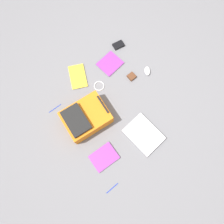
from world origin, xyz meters
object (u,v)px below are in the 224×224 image
at_px(backpack, 85,118).
at_px(power_brick, 118,45).
at_px(cable_coil, 99,86).
at_px(computer_mouse, 147,71).
at_px(earbud_pouch, 132,76).
at_px(book_manual, 78,77).
at_px(book_comic, 104,157).
at_px(laptop, 144,134).
at_px(book_red, 110,64).
at_px(pen_blue, 55,108).
at_px(pen_black, 112,188).

height_order(backpack, power_brick, backpack).
relative_size(backpack, cable_coil, 4.39).
distance_m(computer_mouse, earbud_pouch, 0.18).
distance_m(book_manual, power_brick, 0.57).
distance_m(book_comic, earbud_pouch, 0.88).
distance_m(backpack, laptop, 0.59).
xyz_separation_m(book_red, computer_mouse, (0.34, 0.23, 0.01)).
distance_m(backpack, pen_blue, 0.36).
relative_size(computer_mouse, cable_coil, 0.94).
relative_size(laptop, pen_blue, 2.47).
height_order(cable_coil, earbud_pouch, earbud_pouch).
bearing_deg(book_comic, backpack, 162.39).
bearing_deg(computer_mouse, backpack, -143.54).
height_order(book_manual, book_red, book_manual).
bearing_deg(pen_blue, cable_coil, 75.03).
height_order(computer_mouse, pen_blue, computer_mouse).
bearing_deg(book_manual, power_brick, 87.18).
height_order(pen_black, pen_blue, pen_black).
height_order(book_comic, pen_blue, book_comic).
height_order(book_manual, pen_black, book_manual).
relative_size(book_manual, cable_coil, 2.89).
bearing_deg(earbud_pouch, power_brick, 156.43).
relative_size(laptop, power_brick, 3.06).
xyz_separation_m(backpack, computer_mouse, (0.05, 0.82, -0.07)).
distance_m(computer_mouse, power_brick, 0.44).
xyz_separation_m(backpack, earbud_pouch, (-0.02, 0.66, -0.08)).
relative_size(computer_mouse, pen_black, 0.74).
bearing_deg(power_brick, pen_blue, -85.62).
distance_m(computer_mouse, cable_coil, 0.54).
bearing_deg(book_manual, computer_mouse, 51.05).
height_order(backpack, cable_coil, backpack).
bearing_deg(laptop, book_comic, -104.30).
bearing_deg(pen_black, cable_coil, 144.12).
bearing_deg(pen_black, backpack, 158.13).
bearing_deg(book_manual, earbud_pouch, 46.14).
distance_m(book_comic, cable_coil, 0.74).
xyz_separation_m(power_brick, pen_blue, (0.07, -0.97, -0.01)).
xyz_separation_m(laptop, computer_mouse, (-0.45, 0.52, 0.00)).
distance_m(backpack, power_brick, 0.91).
bearing_deg(pen_black, pen_blue, 173.58).
height_order(book_manual, book_comic, book_comic).
distance_m(backpack, earbud_pouch, 0.66).
bearing_deg(backpack, book_comic, -17.61).
height_order(laptop, computer_mouse, computer_mouse).
distance_m(laptop, book_red, 0.84).
bearing_deg(power_brick, computer_mouse, 0.71).
bearing_deg(computer_mouse, power_brick, 130.86).
distance_m(computer_mouse, pen_black, 1.24).
distance_m(book_red, book_comic, 0.99).
bearing_deg(power_brick, book_manual, -92.82).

